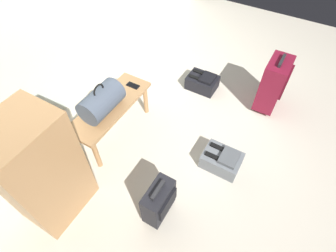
# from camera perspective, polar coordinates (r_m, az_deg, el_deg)

# --- Properties ---
(ground_plane) EXTENTS (6.60, 6.60, 0.00)m
(ground_plane) POSITION_cam_1_polar(r_m,az_deg,el_deg) (3.02, 5.26, -2.10)
(ground_plane) COLOR beige
(bench) EXTENTS (1.00, 0.36, 0.44)m
(bench) POSITION_cam_1_polar(r_m,az_deg,el_deg) (2.83, -12.15, 3.47)
(bench) COLOR #A87A4C
(bench) RESTS_ON ground
(duffel_bag_slate) EXTENTS (0.44, 0.26, 0.34)m
(duffel_bag_slate) POSITION_cam_1_polar(r_m,az_deg,el_deg) (2.65, -14.07, 5.18)
(duffel_bag_slate) COLOR #475160
(duffel_bag_slate) RESTS_ON bench
(cell_phone) EXTENTS (0.07, 0.14, 0.01)m
(cell_phone) POSITION_cam_1_polar(r_m,az_deg,el_deg) (2.95, -7.54, 8.63)
(cell_phone) COLOR black
(cell_phone) RESTS_ON bench
(suitcase_upright_burgundy) EXTENTS (0.40, 0.26, 0.69)m
(suitcase_upright_burgundy) POSITION_cam_1_polar(r_m,az_deg,el_deg) (3.31, 21.67, 8.46)
(suitcase_upright_burgundy) COLOR maroon
(suitcase_upright_burgundy) RESTS_ON ground
(suitcase_small_charcoal) EXTENTS (0.32, 0.19, 0.46)m
(suitcase_small_charcoal) POSITION_cam_1_polar(r_m,az_deg,el_deg) (2.34, -1.95, -15.86)
(suitcase_small_charcoal) COLOR black
(suitcase_small_charcoal) RESTS_ON ground
(backpack_grey) EXTENTS (0.28, 0.38, 0.21)m
(backpack_grey) POSITION_cam_1_polar(r_m,az_deg,el_deg) (2.76, 11.50, -7.16)
(backpack_grey) COLOR slate
(backpack_grey) RESTS_ON ground
(backpack_dark) EXTENTS (0.28, 0.38, 0.21)m
(backpack_dark) POSITION_cam_1_polar(r_m,az_deg,el_deg) (3.53, 7.42, 9.34)
(backpack_dark) COLOR black
(backpack_dark) RESTS_ON ground
(side_cabinet) EXTENTS (0.56, 0.44, 1.10)m
(side_cabinet) POSITION_cam_1_polar(r_m,az_deg,el_deg) (2.34, -25.71, -8.82)
(side_cabinet) COLOR #A87A4C
(side_cabinet) RESTS_ON ground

